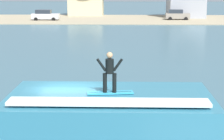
% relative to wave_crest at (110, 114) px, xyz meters
% --- Properties ---
extents(ground_plane, '(260.00, 260.00, 0.00)m').
position_rel_wave_crest_xyz_m(ground_plane, '(-1.82, 0.74, -0.90)').
color(ground_plane, '#3D6575').
extents(wave_crest, '(8.21, 4.54, 1.92)m').
position_rel_wave_crest_xyz_m(wave_crest, '(0.00, 0.00, 0.00)').
color(wave_crest, teal).
rests_on(wave_crest, ground_plane).
extents(surfboard, '(1.83, 0.62, 0.06)m').
position_rel_wave_crest_xyz_m(surfboard, '(0.03, -0.46, 1.05)').
color(surfboard, '#33A5CC').
rests_on(surfboard, wave_crest).
extents(surfer, '(1.02, 0.32, 1.58)m').
position_rel_wave_crest_xyz_m(surfer, '(0.01, -0.54, 1.95)').
color(surfer, black).
rests_on(surfer, surfboard).
extents(shoreline_bank, '(120.00, 18.68, 0.12)m').
position_rel_wave_crest_xyz_m(shoreline_bank, '(-1.82, 54.91, -0.84)').
color(shoreline_bank, tan).
rests_on(shoreline_bank, ground_plane).
extents(car_near_shore, '(4.59, 2.04, 1.86)m').
position_rel_wave_crest_xyz_m(car_near_shore, '(-12.82, 51.96, 0.04)').
color(car_near_shore, silver).
rests_on(car_near_shore, ground_plane).
extents(car_far_shore, '(4.09, 2.14, 1.86)m').
position_rel_wave_crest_xyz_m(car_far_shore, '(9.65, 53.63, 0.04)').
color(car_far_shore, gray).
rests_on(car_far_shore, ground_plane).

